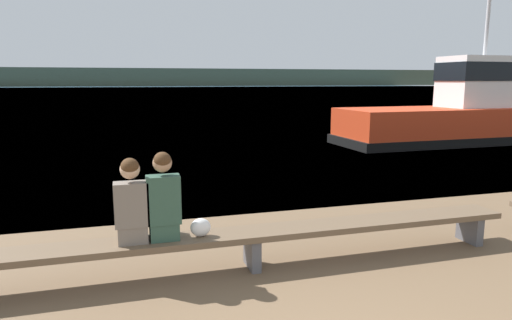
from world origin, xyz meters
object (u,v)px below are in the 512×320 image
(shopping_bag, at_px, (201,227))
(tugboat_red, at_px, (479,115))
(bench_main, at_px, (252,237))
(person_right, at_px, (164,200))
(person_left, at_px, (132,204))

(shopping_bag, bearing_deg, tugboat_red, 36.81)
(bench_main, distance_m, shopping_bag, 0.68)
(person_right, distance_m, shopping_bag, 0.56)
(person_left, relative_size, shopping_bag, 4.07)
(person_left, xyz_separation_m, tugboat_red, (13.16, 9.24, 0.08))
(bench_main, xyz_separation_m, shopping_bag, (-0.65, -0.02, 0.19))
(shopping_bag, relative_size, tugboat_red, 0.02)
(bench_main, xyz_separation_m, person_right, (-1.08, -0.00, 0.56))
(person_right, bearing_deg, bench_main, 0.05)
(bench_main, bearing_deg, shopping_bag, -178.66)
(person_right, bearing_deg, shopping_bag, -1.92)
(person_left, bearing_deg, bench_main, 0.01)
(shopping_bag, distance_m, tugboat_red, 15.46)
(person_left, xyz_separation_m, shopping_bag, (0.79, -0.02, -0.35))
(person_left, height_order, shopping_bag, person_left)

